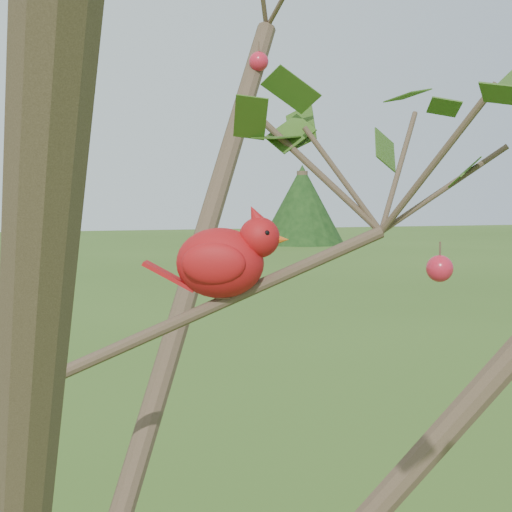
{
  "coord_description": "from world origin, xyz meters",
  "views": [
    {
      "loc": [
        0.08,
        -0.98,
        2.26
      ],
      "look_at": [
        0.36,
        0.05,
        2.17
      ],
      "focal_mm": 55.0,
      "sensor_mm": 36.0,
      "label": 1
    }
  ],
  "objects": [
    {
      "name": "cardinal",
      "position": [
        0.32,
        0.07,
        2.16
      ],
      "size": [
        0.2,
        0.13,
        0.14
      ],
      "rotation": [
        0.0,
        0.0,
        -0.32
      ],
      "color": "red",
      "rests_on": "ground"
    }
  ]
}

